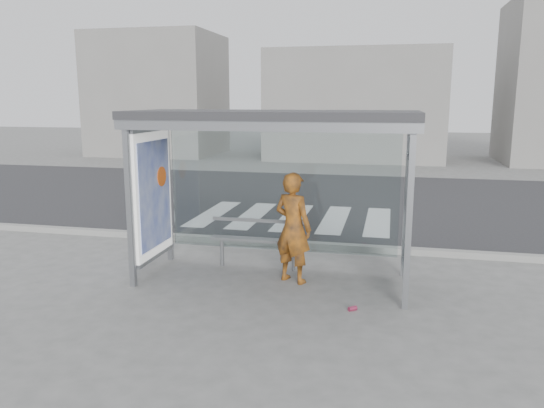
{
  "coord_description": "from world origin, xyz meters",
  "views": [
    {
      "loc": [
        1.73,
        -7.7,
        2.79
      ],
      "look_at": [
        -0.05,
        0.2,
        1.18
      ],
      "focal_mm": 35.0,
      "sensor_mm": 36.0,
      "label": 1
    }
  ],
  "objects_px": {
    "soda_can": "(353,309)",
    "person": "(293,228)",
    "bench": "(257,239)",
    "bus_shelter": "(249,153)"
  },
  "relations": [
    {
      "from": "person",
      "to": "soda_can",
      "type": "height_order",
      "value": "person"
    },
    {
      "from": "person",
      "to": "bus_shelter",
      "type": "bearing_deg",
      "value": 22.57
    },
    {
      "from": "bus_shelter",
      "to": "person",
      "type": "height_order",
      "value": "bus_shelter"
    },
    {
      "from": "bench",
      "to": "soda_can",
      "type": "bearing_deg",
      "value": -41.88
    },
    {
      "from": "bus_shelter",
      "to": "bench",
      "type": "height_order",
      "value": "bus_shelter"
    },
    {
      "from": "bench",
      "to": "soda_can",
      "type": "height_order",
      "value": "bench"
    },
    {
      "from": "soda_can",
      "to": "person",
      "type": "bearing_deg",
      "value": 135.41
    },
    {
      "from": "person",
      "to": "bench",
      "type": "bearing_deg",
      "value": -13.78
    },
    {
      "from": "person",
      "to": "bench",
      "type": "xyz_separation_m",
      "value": [
        -0.7,
        0.54,
        -0.36
      ]
    },
    {
      "from": "bus_shelter",
      "to": "soda_can",
      "type": "height_order",
      "value": "bus_shelter"
    }
  ]
}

